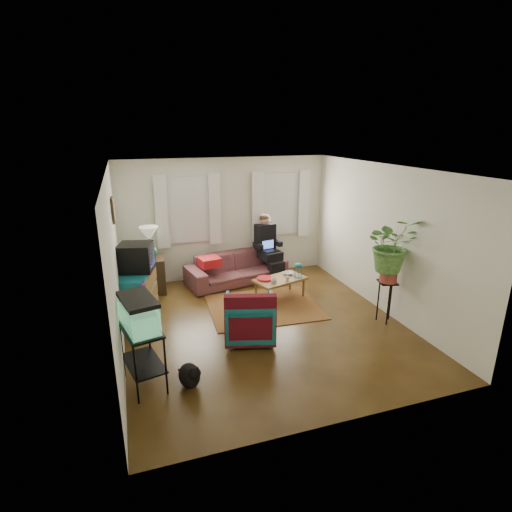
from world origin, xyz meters
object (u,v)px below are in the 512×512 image
object	(u,v)px
armchair	(250,316)
coffee_table	(280,288)
sofa	(236,263)
plant_stand	(386,302)
dresser	(137,297)
aquarium_stand	(143,357)
side_table	(152,275)

from	to	relation	value
armchair	coffee_table	xyz separation A→B (m)	(1.03, 1.32, -0.18)
sofa	armchair	distance (m)	2.46
coffee_table	plant_stand	bearing A→B (deg)	-64.93
dresser	aquarium_stand	xyz separation A→B (m)	(-0.01, -1.93, -0.03)
armchair	plant_stand	xyz separation A→B (m)	(2.37, -0.16, -0.02)
coffee_table	side_table	bearing A→B (deg)	137.98
armchair	aquarium_stand	bearing A→B (deg)	39.39
dresser	aquarium_stand	bearing A→B (deg)	-74.54
coffee_table	dresser	bearing A→B (deg)	165.27
aquarium_stand	armchair	size ratio (longest dim) A/B	1.06
side_table	armchair	size ratio (longest dim) A/B	0.94
plant_stand	side_table	bearing A→B (deg)	144.99
plant_stand	dresser	bearing A→B (deg)	161.03
aquarium_stand	plant_stand	bearing A→B (deg)	-5.28
dresser	armchair	distance (m)	2.04
coffee_table	armchair	bearing A→B (deg)	-144.98
dresser	plant_stand	world-z (taller)	dresser
side_table	armchair	distance (m)	2.73
side_table	armchair	world-z (taller)	armchair
dresser	aquarium_stand	world-z (taller)	dresser
side_table	plant_stand	xyz separation A→B (m)	(3.66, -2.56, 0.01)
side_table	coffee_table	xyz separation A→B (m)	(2.32, -1.08, -0.15)
side_table	aquarium_stand	world-z (taller)	aquarium_stand
sofa	side_table	xyz separation A→B (m)	(-1.75, -0.02, -0.06)
side_table	plant_stand	bearing A→B (deg)	-35.01
sofa	coffee_table	bearing A→B (deg)	-73.68
dresser	coffee_table	world-z (taller)	dresser
aquarium_stand	coffee_table	xyz separation A→B (m)	(2.67, 2.04, -0.20)
sofa	dresser	world-z (taller)	dresser
sofa	side_table	bearing A→B (deg)	169.58
aquarium_stand	dresser	bearing A→B (deg)	76.52
side_table	plant_stand	world-z (taller)	plant_stand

